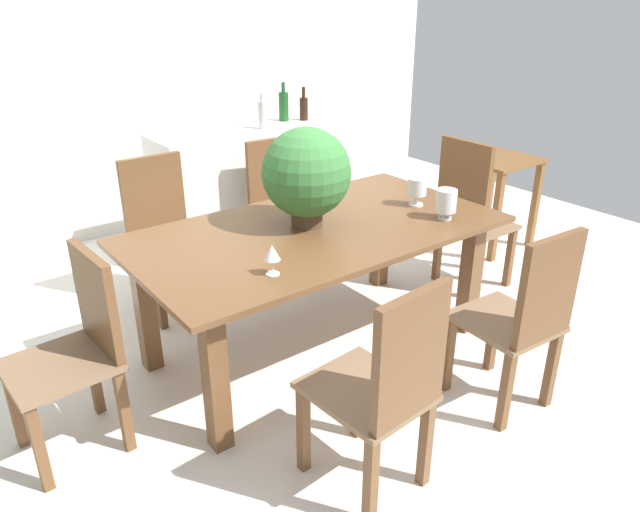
% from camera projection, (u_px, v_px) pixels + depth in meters
% --- Properties ---
extents(ground_plane, '(7.04, 7.04, 0.00)m').
position_uv_depth(ground_plane, '(326.00, 353.00, 3.42)').
color(ground_plane, silver).
extents(back_wall, '(6.40, 0.10, 2.60)m').
position_uv_depth(back_wall, '(130.00, 74.00, 4.77)').
color(back_wall, silver).
rests_on(back_wall, ground).
extents(dining_table, '(2.00, 1.09, 0.75)m').
position_uv_depth(dining_table, '(316.00, 248.00, 3.22)').
color(dining_table, brown).
rests_on(dining_table, ground).
extents(chair_far_right, '(0.50, 0.45, 0.97)m').
position_uv_depth(chair_far_right, '(282.00, 199.00, 4.26)').
color(chair_far_right, brown).
rests_on(chair_far_right, ground).
extents(chair_near_right, '(0.44, 0.47, 0.96)m').
position_uv_depth(chair_near_right, '(524.00, 316.00, 2.76)').
color(chair_near_right, brown).
rests_on(chair_near_right, ground).
extents(chair_foot_end, '(0.41, 0.44, 1.05)m').
position_uv_depth(chair_foot_end, '(469.00, 210.00, 3.95)').
color(chair_foot_end, brown).
rests_on(chair_foot_end, ground).
extents(chair_near_left, '(0.44, 0.50, 0.98)m').
position_uv_depth(chair_near_left, '(386.00, 386.00, 2.27)').
color(chair_near_left, brown).
rests_on(chair_near_left, ground).
extents(chair_head_end, '(0.46, 0.45, 0.92)m').
position_uv_depth(chair_head_end, '(79.00, 345.00, 2.56)').
color(chair_head_end, brown).
rests_on(chair_head_end, ground).
extents(chair_far_left, '(0.44, 0.45, 0.98)m').
position_uv_depth(chair_far_left, '(163.00, 227.00, 3.76)').
color(chair_far_left, brown).
rests_on(chair_far_left, ground).
extents(flower_centerpiece, '(0.47, 0.47, 0.53)m').
position_uv_depth(flower_centerpiece, '(306.00, 174.00, 3.08)').
color(flower_centerpiece, '#4C3828').
rests_on(flower_centerpiece, dining_table).
extents(crystal_vase_left, '(0.12, 0.12, 0.17)m').
position_uv_depth(crystal_vase_left, '(446.00, 201.00, 3.25)').
color(crystal_vase_left, silver).
rests_on(crystal_vase_left, dining_table).
extents(crystal_vase_center_near, '(0.11, 0.11, 0.17)m').
position_uv_depth(crystal_vase_center_near, '(417.00, 188.00, 3.45)').
color(crystal_vase_center_near, silver).
rests_on(crystal_vase_center_near, dining_table).
extents(wine_glass, '(0.07, 0.07, 0.14)m').
position_uv_depth(wine_glass, '(272.00, 254.00, 2.61)').
color(wine_glass, silver).
rests_on(wine_glass, dining_table).
extents(kitchen_counter, '(1.51, 0.50, 0.96)m').
position_uv_depth(kitchen_counter, '(251.00, 187.00, 4.71)').
color(kitchen_counter, silver).
rests_on(kitchen_counter, ground).
extents(wine_bottle_dark, '(0.06, 0.06, 0.26)m').
position_uv_depth(wine_bottle_dark, '(262.00, 114.00, 4.42)').
color(wine_bottle_dark, '#B2BFB7').
rests_on(wine_bottle_dark, kitchen_counter).
extents(wine_bottle_tall, '(0.07, 0.07, 0.26)m').
position_uv_depth(wine_bottle_tall, '(304.00, 108.00, 4.72)').
color(wine_bottle_tall, black).
rests_on(wine_bottle_tall, kitchen_counter).
extents(wine_bottle_clear, '(0.08, 0.08, 0.30)m').
position_uv_depth(wine_bottle_clear, '(284.00, 106.00, 4.68)').
color(wine_bottle_clear, '#194C1E').
rests_on(wine_bottle_clear, kitchen_counter).
extents(side_table, '(0.57, 0.53, 0.73)m').
position_uv_depth(side_table, '(495.00, 181.00, 4.66)').
color(side_table, brown).
rests_on(side_table, ground).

